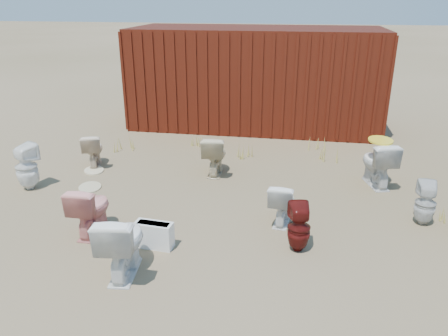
% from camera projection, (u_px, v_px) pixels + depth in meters
% --- Properties ---
extents(ground, '(100.00, 100.00, 0.00)m').
position_uv_depth(ground, '(217.00, 216.00, 6.59)').
color(ground, brown).
rests_on(ground, ground).
extents(shipping_container, '(6.00, 2.40, 2.40)m').
position_uv_depth(shipping_container, '(256.00, 78.00, 10.91)').
color(shipping_container, '#4B190C').
rests_on(shipping_container, ground).
extents(toilet_front_a, '(0.54, 0.85, 0.82)m').
position_uv_depth(toilet_front_a, '(122.00, 243.00, 5.09)').
color(toilet_front_a, white).
rests_on(toilet_front_a, ground).
extents(toilet_front_pink, '(0.42, 0.72, 0.73)m').
position_uv_depth(toilet_front_pink, '(91.00, 209.00, 6.00)').
color(toilet_front_pink, pink).
rests_on(toilet_front_pink, ground).
extents(toilet_front_c, '(0.42, 0.66, 0.64)m').
position_uv_depth(toilet_front_c, '(282.00, 202.00, 6.30)').
color(toilet_front_c, white).
rests_on(toilet_front_c, ground).
extents(toilet_front_maroon, '(0.35, 0.35, 0.66)m').
position_uv_depth(toilet_front_maroon, '(299.00, 228.00, 5.59)').
color(toilet_front_maroon, '#57110E').
rests_on(toilet_front_maroon, ground).
extents(toilet_back_a, '(0.48, 0.49, 0.80)m').
position_uv_depth(toilet_back_a, '(26.00, 167.00, 7.39)').
color(toilet_back_a, white).
rests_on(toilet_back_a, ground).
extents(toilet_back_beige_left, '(0.54, 0.72, 0.65)m').
position_uv_depth(toilet_back_beige_left, '(93.00, 150.00, 8.45)').
color(toilet_back_beige_left, beige).
rests_on(toilet_back_beige_left, ground).
extents(toilet_back_beige_right, '(0.45, 0.75, 0.75)m').
position_uv_depth(toilet_back_beige_right, '(215.00, 155.00, 8.04)').
color(toilet_back_beige_right, beige).
rests_on(toilet_back_beige_right, ground).
extents(toilet_back_yellowlid, '(0.65, 0.89, 0.81)m').
position_uv_depth(toilet_back_yellowlid, '(377.00, 163.00, 7.54)').
color(toilet_back_yellowlid, white).
rests_on(toilet_back_yellowlid, ground).
extents(toilet_back_e, '(0.32, 0.33, 0.65)m').
position_uv_depth(toilet_back_e, '(425.00, 203.00, 6.25)').
color(toilet_back_e, silver).
rests_on(toilet_back_e, ground).
extents(yellow_lid, '(0.41, 0.51, 0.02)m').
position_uv_depth(yellow_lid, '(381.00, 140.00, 7.39)').
color(yellow_lid, yellow).
rests_on(yellow_lid, toilet_back_yellowlid).
extents(loose_tank, '(0.52, 0.24, 0.35)m').
position_uv_depth(loose_tank, '(154.00, 235.00, 5.73)').
color(loose_tank, white).
rests_on(loose_tank, ground).
extents(loose_lid_near, '(0.55, 0.60, 0.02)m').
position_uv_depth(loose_lid_near, '(90.00, 187.00, 7.55)').
color(loose_lid_near, '#C3B68D').
rests_on(loose_lid_near, ground).
extents(loose_lid_far, '(0.54, 0.58, 0.02)m').
position_uv_depth(loose_lid_far, '(94.00, 170.00, 8.28)').
color(loose_lid_far, beige).
rests_on(loose_lid_far, ground).
extents(weed_clump_a, '(0.36, 0.36, 0.30)m').
position_uv_depth(weed_clump_a, '(125.00, 144.00, 9.33)').
color(weed_clump_a, '#AC9D44').
rests_on(weed_clump_a, ground).
extents(weed_clump_b, '(0.32, 0.32, 0.27)m').
position_uv_depth(weed_clump_b, '(246.00, 151.00, 8.93)').
color(weed_clump_b, '#AC9D44').
rests_on(weed_clump_b, ground).
extents(weed_clump_c, '(0.36, 0.36, 0.32)m').
position_uv_depth(weed_clump_c, '(330.00, 153.00, 8.76)').
color(weed_clump_c, '#AC9D44').
rests_on(weed_clump_c, ground).
extents(weed_clump_d, '(0.30, 0.30, 0.26)m').
position_uv_depth(weed_clump_d, '(198.00, 140.00, 9.63)').
color(weed_clump_d, '#AC9D44').
rests_on(weed_clump_d, ground).
extents(weed_clump_e, '(0.34, 0.34, 0.28)m').
position_uv_depth(weed_clump_e, '(317.00, 144.00, 9.39)').
color(weed_clump_e, '#AC9D44').
rests_on(weed_clump_e, ground).
extents(weed_clump_f, '(0.28, 0.28, 0.24)m').
position_uv_depth(weed_clump_f, '(445.00, 213.00, 6.43)').
color(weed_clump_f, '#AC9D44').
rests_on(weed_clump_f, ground).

